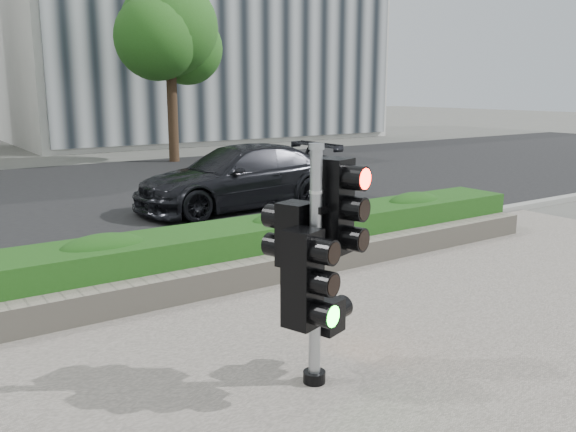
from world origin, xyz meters
The scene contains 9 objects.
ground centered at (0.00, 0.00, 0.00)m, with size 120.00×120.00×0.00m, color #51514C.
road centered at (0.00, 10.00, 0.01)m, with size 60.00×13.00×0.02m, color black.
curb centered at (0.00, 3.15, 0.06)m, with size 60.00×0.25×0.12m, color gray.
stone_wall centered at (0.00, 1.90, 0.20)m, with size 12.00×0.32×0.34m, color gray.
hedge centered at (0.00, 2.55, 0.37)m, with size 12.00×1.00×0.68m, color #2B7323.
building_right centered at (11.00, 25.00, 6.00)m, with size 18.00×10.00×12.00m, color #B7B7B2.
tree_right centered at (5.48, 15.55, 4.48)m, with size 4.10×3.58×6.53m.
traffic_signal centered at (-0.38, -0.70, 1.21)m, with size 0.78×0.67×2.13m.
car_dark centered at (3.12, 6.73, 0.70)m, with size 1.90×4.68×1.36m, color black.
Camera 1 is at (-3.42, -4.74, 2.61)m, focal length 38.00 mm.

